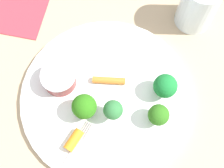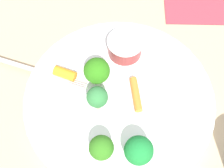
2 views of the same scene
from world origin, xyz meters
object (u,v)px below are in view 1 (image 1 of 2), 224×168
at_px(broccoli_floret_0, 84,107).
at_px(carrot_stick_1, 74,140).
at_px(sauce_cup, 59,78).
at_px(broccoli_floret_1, 165,86).
at_px(broccoli_floret_3, 113,110).
at_px(plate, 107,97).
at_px(broccoli_floret_2, 159,115).
at_px(fork, 64,165).
at_px(carrot_stick_0, 109,81).
at_px(drinking_glass, 198,5).
at_px(napkin, 3,7).

bearing_deg(broccoli_floret_0, carrot_stick_1, 79.32).
height_order(sauce_cup, broccoli_floret_1, broccoli_floret_1).
bearing_deg(sauce_cup, broccoli_floret_3, 154.67).
height_order(plate, broccoli_floret_2, broccoli_floret_2).
bearing_deg(fork, sauce_cup, -75.90).
relative_size(broccoli_floret_1, carrot_stick_0, 0.85).
distance_m(broccoli_floret_0, drinking_glass, 0.27).
height_order(broccoli_floret_0, carrot_stick_1, broccoli_floret_0).
bearing_deg(drinking_glass, broccoli_floret_1, 74.14).
bearing_deg(broccoli_floret_1, sauce_cup, 2.15).
bearing_deg(carrot_stick_1, broccoli_floret_1, -142.21).
bearing_deg(plate, sauce_cup, -9.34).
bearing_deg(plate, drinking_glass, -127.71).
bearing_deg(broccoli_floret_3, plate, -65.01).
relative_size(broccoli_floret_2, broccoli_floret_3, 0.89).
distance_m(broccoli_floret_3, carrot_stick_1, 0.08).
bearing_deg(drinking_glass, carrot_stick_1, 55.75).
bearing_deg(broccoli_floret_3, carrot_stick_1, 42.37).
bearing_deg(fork, broccoli_floret_1, -134.63).
relative_size(broccoli_floret_3, drinking_glass, 0.51).
bearing_deg(carrot_stick_1, plate, -115.77).
bearing_deg(plate, carrot_stick_1, 64.23).
relative_size(broccoli_floret_0, broccoli_floret_3, 1.01).
height_order(broccoli_floret_0, broccoli_floret_2, broccoli_floret_0).
bearing_deg(broccoli_floret_2, sauce_cup, -14.07).
distance_m(plate, fork, 0.13).
relative_size(plate, sauce_cup, 5.03).
distance_m(sauce_cup, carrot_stick_1, 0.11).
relative_size(carrot_stick_0, napkin, 0.33).
relative_size(broccoli_floret_1, fork, 0.31).
height_order(carrot_stick_0, fork, carrot_stick_0).
xyz_separation_m(broccoli_floret_0, napkin, (0.20, -0.19, -0.04)).
xyz_separation_m(broccoli_floret_1, broccoli_floret_3, (0.08, 0.05, 0.00)).
xyz_separation_m(broccoli_floret_1, napkin, (0.33, -0.14, -0.04)).
distance_m(broccoli_floret_2, carrot_stick_0, 0.11).
distance_m(plate, drinking_glass, 0.23).
distance_m(broccoli_floret_0, broccoli_floret_2, 0.12).
bearing_deg(broccoli_floret_1, carrot_stick_0, -3.24).
relative_size(plate, carrot_stick_0, 5.26).
bearing_deg(sauce_cup, broccoli_floret_1, -177.85).
distance_m(plate, broccoli_floret_2, 0.10).
distance_m(broccoli_floret_1, drinking_glass, 0.17).
relative_size(broccoli_floret_1, carrot_stick_1, 1.34).
bearing_deg(carrot_stick_0, broccoli_floret_3, 104.21).
bearing_deg(broccoli_floret_1, broccoli_floret_2, 82.62).
distance_m(plate, broccoli_floret_3, 0.05).
bearing_deg(drinking_glass, plate, 52.29).
distance_m(sauce_cup, drinking_glass, 0.28).
bearing_deg(broccoli_floret_0, broccoli_floret_1, -156.92).
xyz_separation_m(plate, broccoli_floret_1, (-0.09, -0.02, 0.03)).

